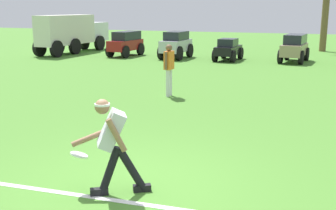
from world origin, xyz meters
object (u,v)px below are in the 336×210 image
object	(u,v)px
parked_car_slot_a	(126,43)
frisbee_in_flight	(79,155)
parked_car_slot_d	(295,47)
parked_car_slot_c	(228,49)
box_truck	(72,32)
parked_car_slot_b	(176,44)
teammate_midfield	(169,65)
frisbee_thrower	(112,141)

from	to	relation	value
parked_car_slot_a	frisbee_in_flight	bearing A→B (deg)	-66.46
frisbee_in_flight	parked_car_slot_d	size ratio (longest dim) A/B	0.15
parked_car_slot_a	parked_car_slot_c	size ratio (longest dim) A/B	1.10
frisbee_in_flight	parked_car_slot_a	distance (m)	17.59
parked_car_slot_d	frisbee_in_flight	bearing A→B (deg)	-96.44
parked_car_slot_c	box_truck	xyz separation A→B (m)	(-9.39, 0.41, 0.67)
parked_car_slot_c	parked_car_slot_d	size ratio (longest dim) A/B	0.90
parked_car_slot_a	parked_car_slot_b	xyz separation A→B (m)	(2.95, -0.09, 0.02)
teammate_midfield	box_truck	world-z (taller)	box_truck
frisbee_in_flight	teammate_midfield	world-z (taller)	teammate_midfield
frisbee_thrower	parked_car_slot_d	distance (m)	16.58
parked_car_slot_b	parked_car_slot_c	distance (m)	2.77
parked_car_slot_a	parked_car_slot_d	xyz separation A→B (m)	(8.90, 0.47, 0.00)
parked_car_slot_b	parked_car_slot_d	distance (m)	5.97
teammate_midfield	box_truck	size ratio (longest dim) A/B	0.26
frisbee_thrower	parked_car_slot_a	xyz separation A→B (m)	(-7.53, 16.05, -0.07)
parked_car_slot_a	parked_car_slot_c	world-z (taller)	parked_car_slot_a
box_truck	parked_car_slot_c	bearing A→B (deg)	-2.47
frisbee_thrower	parked_car_slot_b	xyz separation A→B (m)	(-4.58, 15.96, -0.05)
parked_car_slot_c	box_truck	size ratio (longest dim) A/B	0.38
parked_car_slot_b	parked_car_slot_d	world-z (taller)	parked_car_slot_b
frisbee_thrower	parked_car_slot_c	distance (m)	16.14
frisbee_in_flight	teammate_midfield	size ratio (longest dim) A/B	0.23
frisbee_thrower	parked_car_slot_d	size ratio (longest dim) A/B	0.57
parked_car_slot_a	parked_car_slot_c	bearing A→B (deg)	-0.14
teammate_midfield	parked_car_slot_c	world-z (taller)	teammate_midfield
parked_car_slot_c	frisbee_in_flight	bearing A→B (deg)	-85.36
parked_car_slot_b	box_truck	xyz separation A→B (m)	(-6.62, 0.49, 0.49)
teammate_midfield	parked_car_slot_b	distance (m)	9.70
box_truck	frisbee_in_flight	bearing A→B (deg)	-57.08
frisbee_in_flight	parked_car_slot_b	size ratio (longest dim) A/B	0.15
frisbee_thrower	frisbee_in_flight	distance (m)	0.56
parked_car_slot_a	box_truck	xyz separation A→B (m)	(-3.67, 0.39, 0.51)
frisbee_in_flight	frisbee_thrower	bearing A→B (deg)	8.74
parked_car_slot_b	box_truck	size ratio (longest dim) A/B	0.40
frisbee_thrower	parked_car_slot_d	xyz separation A→B (m)	(1.37, 16.53, -0.07)
frisbee_in_flight	teammate_midfield	xyz separation A→B (m)	(-1.10, 6.80, 0.38)
frisbee_in_flight	parked_car_slot_d	xyz separation A→B (m)	(1.87, 16.61, 0.16)
parked_car_slot_b	parked_car_slot_c	world-z (taller)	parked_car_slot_b
frisbee_in_flight	parked_car_slot_c	distance (m)	16.17
teammate_midfield	parked_car_slot_b	world-z (taller)	teammate_midfield
frisbee_thrower	parked_car_slot_a	bearing A→B (deg)	115.13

